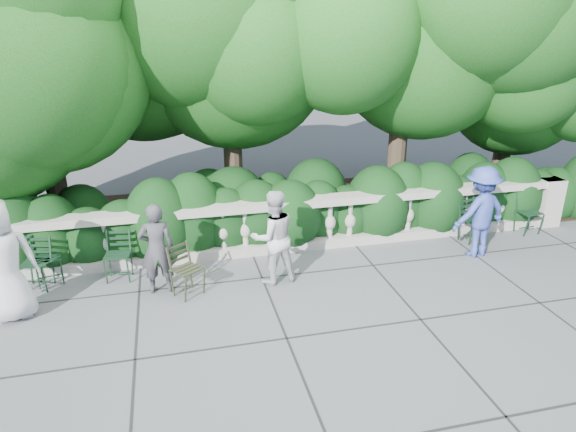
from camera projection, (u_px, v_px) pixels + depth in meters
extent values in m
plane|color=#52545A|center=(303.00, 298.00, 8.02)|extent=(90.00, 90.00, 0.00)
cube|color=#9E998E|center=(278.00, 246.00, 9.62)|extent=(12.00, 0.32, 0.18)
cube|color=#9E998E|center=(278.00, 204.00, 9.31)|extent=(12.00, 0.36, 0.14)
cube|color=#9E998E|center=(547.00, 202.00, 10.73)|extent=(0.44, 0.44, 1.00)
cylinder|color=#3F3023|center=(54.00, 170.00, 9.72)|extent=(0.40, 0.40, 2.80)
ellipsoid|color=#103C10|center=(26.00, 44.00, 8.50)|extent=(5.28, 5.28, 3.96)
cylinder|color=#3F3023|center=(232.00, 138.00, 10.92)|extent=(0.40, 0.40, 3.40)
cylinder|color=#3F3023|center=(398.00, 146.00, 11.12)|extent=(0.40, 0.40, 3.00)
ellipsoid|color=#103C10|center=(417.00, 27.00, 9.83)|extent=(5.52, 5.52, 4.14)
cylinder|color=#3F3023|center=(504.00, 142.00, 12.30)|extent=(0.40, 0.40, 2.60)
ellipsoid|color=#103C10|center=(529.00, 52.00, 11.18)|extent=(4.80, 4.80, 3.60)
imported|color=silver|center=(3.00, 261.00, 7.17)|extent=(1.00, 0.77, 1.82)
imported|color=#3C3C41|center=(157.00, 249.00, 7.96)|extent=(0.54, 0.36, 1.49)
imported|color=silver|center=(273.00, 237.00, 8.27)|extent=(0.84, 0.70, 1.57)
imported|color=#35469F|center=(480.00, 212.00, 9.20)|extent=(1.18, 0.80, 1.68)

